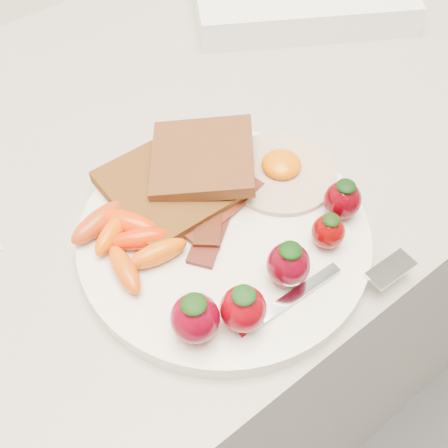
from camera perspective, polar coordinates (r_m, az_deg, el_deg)
counter at (r=0.98m, az=-7.21°, el=-12.07°), size 2.00×0.60×0.90m
plate at (r=0.52m, az=0.00°, el=-1.26°), size 0.27×0.27×0.02m
toast_lower at (r=0.54m, az=-5.42°, el=3.93°), size 0.12×0.12×0.01m
toast_upper at (r=0.55m, az=-2.19°, el=6.72°), size 0.14×0.14×0.02m
fried_egg at (r=0.56m, az=5.84°, el=5.49°), size 0.14×0.14×0.02m
bacon_strips at (r=0.52m, az=-0.85°, el=1.24°), size 0.11×0.10×0.01m
baby_carrots at (r=0.51m, az=-9.98°, el=-1.41°), size 0.08×0.10×0.02m
strawberries at (r=0.47m, az=4.80°, el=-4.70°), size 0.21×0.07×0.05m
fork at (r=0.49m, az=11.37°, el=-6.12°), size 0.17×0.05×0.00m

